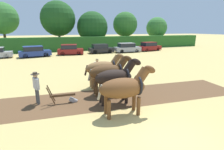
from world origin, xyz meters
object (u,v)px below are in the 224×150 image
(tree_center, at_px, (92,27))
(draft_horse_trail_left, at_px, (109,72))
(farmer_beside_team, at_px, (97,67))
(farmer_at_plow, at_px, (36,85))
(parked_car_center, at_px, (34,52))
(parked_car_center_right, at_px, (70,50))
(parked_car_far_right, at_px, (127,48))
(parked_car_right, at_px, (101,49))
(plow, at_px, (65,97))
(tree_center_left, at_px, (58,19))
(draft_horse_lead_right, at_px, (116,78))
(tree_left, at_px, (2,18))
(parked_car_end_right, at_px, (149,47))
(draft_horse_trail_right, at_px, (103,68))
(tree_right, at_px, (157,28))
(tree_center_right, at_px, (125,24))
(draft_horse_lead_left, at_px, (125,88))

(tree_center, height_order, draft_horse_trail_left, tree_center)
(draft_horse_trail_left, xyz_separation_m, farmer_beside_team, (0.31, 3.60, -0.45))
(farmer_at_plow, distance_m, parked_car_center, 18.00)
(parked_car_center_right, height_order, parked_car_far_right, parked_car_far_right)
(draft_horse_trail_left, bearing_deg, parked_car_right, 79.16)
(plow, xyz_separation_m, parked_car_right, (7.95, 19.00, 0.41))
(tree_center_left, xyz_separation_m, draft_horse_lead_right, (0.43, -29.54, -4.50))
(draft_horse_lead_right, xyz_separation_m, parked_car_center, (-4.87, 19.32, -0.67))
(tree_left, distance_m, parked_car_center_right, 15.51)
(parked_car_center_right, bearing_deg, draft_horse_lead_right, -81.97)
(tree_center_left, xyz_separation_m, draft_horse_trail_left, (0.55, -28.12, -4.52))
(tree_left, height_order, parked_car_end_right, tree_left)
(draft_horse_trail_right, relative_size, farmer_at_plow, 1.66)
(tree_left, distance_m, tree_right, 32.47)
(parked_car_center_right, xyz_separation_m, parked_car_far_right, (9.69, -0.52, 0.00))
(draft_horse_trail_left, height_order, parked_car_far_right, draft_horse_trail_left)
(parked_car_center_right, distance_m, parked_car_far_right, 9.70)
(parked_car_center, distance_m, parked_car_right, 10.25)
(tree_right, height_order, draft_horse_lead_right, tree_right)
(plow, bearing_deg, parked_car_end_right, 52.30)
(tree_center_left, height_order, draft_horse_trail_right, tree_center_left)
(tree_center_right, xyz_separation_m, parked_car_center, (-18.76, -9.38, -4.18))
(draft_horse_lead_right, bearing_deg, tree_left, 113.77)
(parked_car_center, bearing_deg, tree_left, 107.81)
(tree_left, height_order, parked_car_far_right, tree_left)
(draft_horse_trail_left, height_order, parked_car_center, draft_horse_trail_left)
(draft_horse_lead_left, bearing_deg, plow, 141.25)
(parked_car_center, height_order, parked_car_center_right, parked_car_center_right)
(draft_horse_trail_left, xyz_separation_m, draft_horse_trail_right, (0.12, 1.42, -0.04))
(farmer_beside_team, relative_size, parked_car_center_right, 0.40)
(tree_right, distance_m, draft_horse_lead_left, 37.42)
(tree_center, xyz_separation_m, draft_horse_lead_right, (-6.40, -28.94, -2.88))
(tree_right, xyz_separation_m, plow, (-24.76, -27.56, -3.91))
(tree_left, xyz_separation_m, parked_car_center_right, (10.53, -10.21, -5.06))
(tree_center_left, relative_size, draft_horse_lead_left, 3.24)
(tree_center, bearing_deg, parked_car_center_right, -123.86)
(farmer_at_plow, bearing_deg, tree_center, 52.11)
(farmer_at_plow, bearing_deg, farmer_beside_team, 22.45)
(farmer_beside_team, bearing_deg, tree_left, 73.32)
(tree_left, distance_m, farmer_beside_team, 27.65)
(parked_car_right, bearing_deg, plow, -110.97)
(tree_center_right, relative_size, tree_right, 1.14)
(tree_center_left, relative_size, parked_car_right, 2.27)
(tree_center, xyz_separation_m, tree_center_right, (7.49, -0.24, 0.63))
(tree_center_left, xyz_separation_m, parked_car_far_right, (10.42, -10.20, -5.15))
(parked_car_far_right, bearing_deg, draft_horse_trail_right, -118.12)
(tree_center_left, bearing_deg, tree_right, -2.65)
(draft_horse_trail_left, distance_m, plow, 2.95)
(draft_horse_lead_right, bearing_deg, parked_car_end_right, 58.20)
(parked_car_center, bearing_deg, farmer_at_plow, -95.93)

